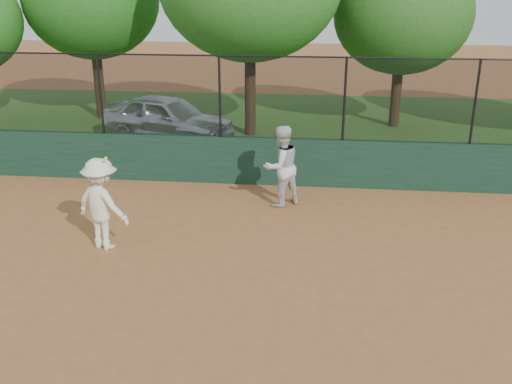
# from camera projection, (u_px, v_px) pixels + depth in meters

# --- Properties ---
(ground) EXTENTS (80.00, 80.00, 0.00)m
(ground) POSITION_uv_depth(u_px,v_px,m) (190.00, 310.00, 8.94)
(ground) COLOR #A76235
(ground) RESTS_ON ground
(back_wall) EXTENTS (26.00, 0.20, 1.20)m
(back_wall) POSITION_uv_depth(u_px,v_px,m) (241.00, 160.00, 14.32)
(back_wall) COLOR #1C3D2A
(back_wall) RESTS_ON ground
(grass_strip) EXTENTS (36.00, 12.00, 0.01)m
(grass_strip) POSITION_uv_depth(u_px,v_px,m) (264.00, 126.00, 20.11)
(grass_strip) COLOR #295119
(grass_strip) RESTS_ON ground
(parked_car) EXTENTS (4.66, 3.14, 1.47)m
(parked_car) POSITION_uv_depth(u_px,v_px,m) (168.00, 118.00, 18.03)
(parked_car) COLOR silver
(parked_car) RESTS_ON ground
(player_second) EXTENTS (1.15, 1.12, 1.86)m
(player_second) POSITION_uv_depth(u_px,v_px,m) (281.00, 166.00, 12.81)
(player_second) COLOR silver
(player_second) RESTS_ON ground
(player_main) EXTENTS (1.32, 1.06, 1.90)m
(player_main) POSITION_uv_depth(u_px,v_px,m) (102.00, 204.00, 10.75)
(player_main) COLOR white
(player_main) RESTS_ON ground
(fence_assembly) EXTENTS (26.00, 0.06, 2.00)m
(fence_assembly) POSITION_uv_depth(u_px,v_px,m) (239.00, 96.00, 13.75)
(fence_assembly) COLOR black
(fence_assembly) RESTS_ON back_wall
(tree_1) EXTENTS (4.77, 4.34, 6.27)m
(tree_1) POSITION_uv_depth(u_px,v_px,m) (91.00, 0.00, 19.93)
(tree_1) COLOR #442D17
(tree_1) RESTS_ON ground
(tree_3) EXTENTS (4.58, 4.16, 5.76)m
(tree_3) POSITION_uv_depth(u_px,v_px,m) (403.00, 14.00, 18.86)
(tree_3) COLOR #422B16
(tree_3) RESTS_ON ground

